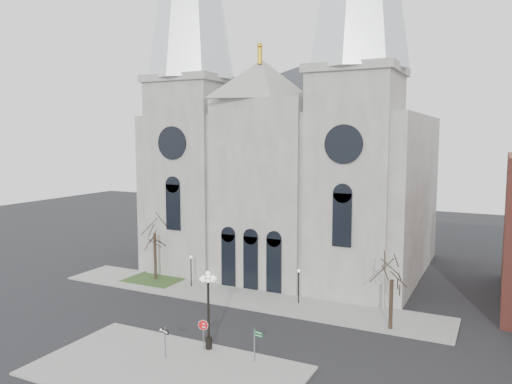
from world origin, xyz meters
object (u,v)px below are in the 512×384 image
at_px(globe_lamp, 208,300).
at_px(street_name_sign, 255,343).
at_px(one_way_sign, 165,337).
at_px(stop_sign, 203,328).

distance_m(globe_lamp, street_name_sign, 4.67).
bearing_deg(one_way_sign, street_name_sign, 40.35).
xyz_separation_m(globe_lamp, one_way_sign, (-1.96, -2.64, -2.20)).
height_order(stop_sign, street_name_sign, street_name_sign).
height_order(one_way_sign, street_name_sign, street_name_sign).
relative_size(globe_lamp, one_way_sign, 2.67).
xyz_separation_m(globe_lamp, street_name_sign, (4.04, -0.39, -2.31)).
bearing_deg(street_name_sign, stop_sign, -173.24).
relative_size(one_way_sign, street_name_sign, 0.94).
distance_m(globe_lamp, one_way_sign, 3.96).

